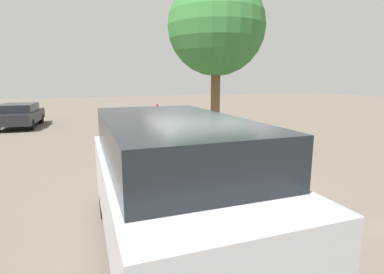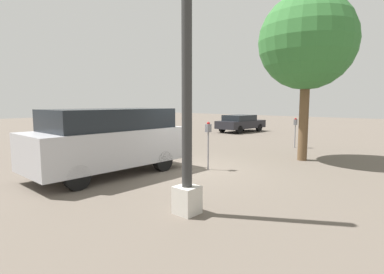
{
  "view_description": "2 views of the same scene",
  "coord_description": "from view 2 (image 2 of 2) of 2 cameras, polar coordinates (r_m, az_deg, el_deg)",
  "views": [
    {
      "loc": [
        6.2,
        -2.7,
        2.55
      ],
      "look_at": [
        0.2,
        -0.41,
        1.31
      ],
      "focal_mm": 28.0,
      "sensor_mm": 36.0,
      "label": 1
    },
    {
      "loc": [
        7.19,
        6.46,
        2.19
      ],
      "look_at": [
        -0.51,
        -0.34,
        1.01
      ],
      "focal_mm": 28.0,
      "sensor_mm": 36.0,
      "label": 2
    }
  ],
  "objects": [
    {
      "name": "parked_van",
      "position": [
        9.46,
        -15.69,
        -0.38
      ],
      "size": [
        4.69,
        2.11,
        2.0
      ],
      "rotation": [
        0.0,
        0.0,
        -0.02
      ],
      "color": "#B2B2B7",
      "rests_on": "ground"
    },
    {
      "name": "parking_meter_far",
      "position": [
        15.36,
        19.09,
        2.03
      ],
      "size": [
        0.2,
        0.11,
        1.45
      ],
      "rotation": [
        0.0,
        0.0,
        -0.01
      ],
      "color": "gray",
      "rests_on": "ground"
    },
    {
      "name": "ground_plane",
      "position": [
        9.91,
        -0.48,
        -6.2
      ],
      "size": [
        80.0,
        80.0,
        0.0
      ],
      "primitive_type": "plane",
      "color": "#60564C"
    },
    {
      "name": "parking_meter_near",
      "position": [
        9.72,
        3.12,
        0.48
      ],
      "size": [
        0.2,
        0.11,
        1.58
      ],
      "rotation": [
        0.0,
        0.0,
        -0.01
      ],
      "color": "gray",
      "rests_on": "ground"
    },
    {
      "name": "car_distant",
      "position": [
        22.78,
        9.22,
        2.7
      ],
      "size": [
        4.12,
        2.09,
        1.27
      ],
      "rotation": [
        0.0,
        0.0,
        3.06
      ],
      "color": "black",
      "rests_on": "ground"
    },
    {
      "name": "street_tree",
      "position": [
        12.25,
        21.05,
        16.51
      ],
      "size": [
        3.51,
        3.51,
        6.17
      ],
      "color": "brown",
      "rests_on": "ground"
    },
    {
      "name": "lamp_post",
      "position": [
        5.74,
        -0.98,
        3.86
      ],
      "size": [
        0.44,
        0.44,
        5.19
      ],
      "color": "beige",
      "rests_on": "ground"
    }
  ]
}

